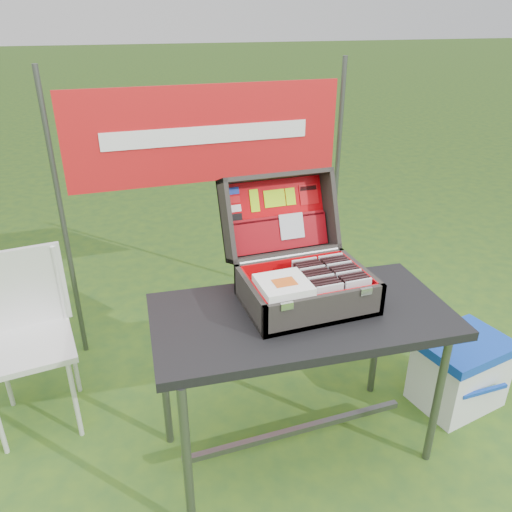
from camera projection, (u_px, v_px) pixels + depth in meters
name	position (u px, v px, depth m)	size (l,w,h in m)	color
ground	(273.00, 441.00, 2.48)	(80.00, 80.00, 0.00)	#2B5220
table	(298.00, 385.00, 2.27)	(1.26, 0.63, 0.79)	black
table_top	(302.00, 316.00, 2.11)	(1.26, 0.63, 0.04)	black
table_leg_fl	(187.00, 465.00, 1.89)	(0.04, 0.04, 0.75)	#59595B
table_leg_fr	(438.00, 397.00, 2.23)	(0.04, 0.04, 0.75)	#59595B
table_leg_bl	(164.00, 381.00, 2.32)	(0.04, 0.04, 0.75)	#59595B
table_leg_br	(377.00, 335.00, 2.66)	(0.04, 0.04, 0.75)	#59595B
table_brace	(296.00, 430.00, 2.39)	(1.11, 0.03, 0.03)	#59595B
suitcase	(302.00, 249.00, 2.10)	(0.53, 0.54, 0.47)	#403B36
suitcase_base_bottom	(306.00, 302.00, 2.15)	(0.53, 0.38, 0.02)	#403B36
suitcase_base_wall_front	(325.00, 311.00, 1.97)	(0.53, 0.02, 0.14)	#403B36
suitcase_base_wall_back	(290.00, 271.00, 2.28)	(0.53, 0.02, 0.14)	#403B36
suitcase_base_wall_left	(250.00, 300.00, 2.05)	(0.02, 0.38, 0.14)	#403B36
suitcase_base_wall_right	(359.00, 280.00, 2.20)	(0.02, 0.38, 0.14)	#403B36
suitcase_liner_floor	(306.00, 299.00, 2.15)	(0.49, 0.34, 0.01)	red
suitcase_latch_left	(287.00, 306.00, 1.89)	(0.05, 0.01, 0.03)	silver
suitcase_latch_right	(366.00, 291.00, 1.99)	(0.05, 0.01, 0.03)	silver
suitcase_hinge	(290.00, 256.00, 2.26)	(0.02, 0.02, 0.48)	silver
suitcase_lid_back	(275.00, 215.00, 2.36)	(0.53, 0.38, 0.02)	#403B36
suitcase_lid_rim_far	(275.00, 176.00, 2.29)	(0.53, 0.02, 0.14)	#403B36
suitcase_lid_rim_near	(284.00, 253.00, 2.32)	(0.53, 0.02, 0.14)	#403B36
suitcase_lid_rim_left	(227.00, 222.00, 2.23)	(0.02, 0.38, 0.14)	#403B36
suitcase_lid_rim_right	(329.00, 209.00, 2.38)	(0.02, 0.38, 0.14)	#403B36
suitcase_lid_liner	(276.00, 215.00, 2.35)	(0.49, 0.33, 0.01)	red
suitcase_liner_wall_front	(324.00, 307.00, 1.98)	(0.49, 0.01, 0.12)	red
suitcase_liner_wall_back	(292.00, 270.00, 2.26)	(0.49, 0.01, 0.12)	red
suitcase_liner_wall_left	(253.00, 297.00, 2.05)	(0.01, 0.34, 0.12)	red
suitcase_liner_wall_right	(357.00, 278.00, 2.19)	(0.01, 0.34, 0.12)	red
suitcase_lid_pocket	(280.00, 234.00, 2.34)	(0.47, 0.15, 0.03)	maroon
suitcase_pocket_edge	(278.00, 218.00, 2.33)	(0.46, 0.02, 0.02)	maroon
suitcase_pocket_cd	(292.00, 226.00, 2.34)	(0.12, 0.12, 0.01)	silver
lid_sticker_cc_a	(233.00, 191.00, 2.27)	(0.05, 0.03, 0.00)	#1933B2
lid_sticker_cc_b	(235.00, 200.00, 2.28)	(0.05, 0.03, 0.00)	red
lid_sticker_cc_c	(236.00, 208.00, 2.28)	(0.05, 0.03, 0.00)	white
lid_sticker_cc_d	(237.00, 217.00, 2.29)	(0.05, 0.03, 0.00)	black
lid_card_neon_tall	(255.00, 201.00, 2.31)	(0.04, 0.10, 0.00)	#ADEE08
lid_card_neon_main	(275.00, 198.00, 2.34)	(0.10, 0.08, 0.00)	#ADEE08
lid_card_neon_small	(290.00, 196.00, 2.36)	(0.05, 0.08, 0.00)	#ADEE08
lid_sticker_band	(309.00, 194.00, 2.39)	(0.09, 0.09, 0.00)	red
lid_sticker_band_bar	(308.00, 188.00, 2.39)	(0.09, 0.02, 0.00)	black
cd_left_0	(329.00, 300.00, 2.00)	(0.12, 0.01, 0.13)	silver
cd_left_1	(327.00, 297.00, 2.02)	(0.12, 0.01, 0.13)	black
cd_left_2	(325.00, 295.00, 2.04)	(0.12, 0.01, 0.13)	black
cd_left_3	(322.00, 292.00, 2.06)	(0.12, 0.01, 0.13)	black
cd_left_4	(320.00, 290.00, 2.07)	(0.12, 0.01, 0.13)	silver
cd_left_5	(318.00, 288.00, 2.09)	(0.12, 0.01, 0.13)	black
cd_left_6	(316.00, 286.00, 2.11)	(0.12, 0.01, 0.13)	black
cd_left_7	(314.00, 283.00, 2.13)	(0.12, 0.01, 0.13)	black
cd_left_8	(312.00, 281.00, 2.14)	(0.12, 0.01, 0.13)	silver
cd_left_9	(310.00, 279.00, 2.16)	(0.12, 0.01, 0.13)	black
cd_left_10	(308.00, 277.00, 2.18)	(0.12, 0.01, 0.13)	black
cd_left_11	(306.00, 275.00, 2.20)	(0.12, 0.01, 0.13)	black
cd_left_12	(304.00, 273.00, 2.22)	(0.12, 0.01, 0.13)	silver
cd_right_0	(357.00, 295.00, 2.04)	(0.12, 0.01, 0.13)	silver
cd_right_1	(355.00, 292.00, 2.06)	(0.12, 0.01, 0.13)	black
cd_right_2	(352.00, 290.00, 2.08)	(0.12, 0.01, 0.13)	black
cd_right_3	(350.00, 287.00, 2.09)	(0.12, 0.01, 0.13)	black
cd_right_4	(348.00, 285.00, 2.11)	(0.12, 0.01, 0.13)	silver
cd_right_5	(345.00, 283.00, 2.13)	(0.12, 0.01, 0.13)	black
cd_right_6	(343.00, 281.00, 2.15)	(0.12, 0.01, 0.13)	black
cd_right_7	(341.00, 279.00, 2.16)	(0.12, 0.01, 0.13)	black
cd_right_8	(338.00, 276.00, 2.18)	(0.12, 0.01, 0.13)	silver
cd_right_9	(336.00, 274.00, 2.20)	(0.12, 0.01, 0.13)	black
cd_right_10	(334.00, 272.00, 2.22)	(0.12, 0.01, 0.13)	black
cd_right_11	(332.00, 270.00, 2.24)	(0.12, 0.01, 0.13)	black
cd_right_12	(330.00, 268.00, 2.25)	(0.12, 0.01, 0.13)	silver
songbook_0	(283.00, 287.00, 1.99)	(0.20, 0.20, 0.01)	white
songbook_1	(283.00, 286.00, 1.99)	(0.20, 0.20, 0.01)	white
songbook_2	(283.00, 285.00, 1.99)	(0.20, 0.20, 0.01)	white
songbook_3	(283.00, 284.00, 1.99)	(0.20, 0.20, 0.01)	white
songbook_4	(283.00, 283.00, 1.98)	(0.20, 0.20, 0.01)	white
songbook_5	(284.00, 282.00, 1.98)	(0.20, 0.20, 0.01)	white
songbook_graphic	(284.00, 282.00, 1.97)	(0.09, 0.07, 0.00)	#D85919
cooler	(459.00, 371.00, 2.66)	(0.45, 0.34, 0.40)	white
cooler_body	(459.00, 375.00, 2.67)	(0.43, 0.32, 0.34)	white
cooler_lid	(465.00, 345.00, 2.58)	(0.45, 0.34, 0.05)	#113FB7
cooler_handle	(485.00, 391.00, 2.50)	(0.27, 0.02, 0.02)	#113FB7
chair	(30.00, 349.00, 2.42)	(0.41, 0.45, 0.90)	silver
chair_seat	(29.00, 347.00, 2.42)	(0.41, 0.41, 0.03)	silver
chair_backrest	(23.00, 288.00, 2.49)	(0.41, 0.03, 0.43)	silver
chair_leg_fr	(75.00, 399.00, 2.42)	(0.02, 0.02, 0.46)	silver
chair_leg_bl	(4.00, 371.00, 2.62)	(0.02, 0.02, 0.46)	silver
chair_leg_br	(74.00, 358.00, 2.72)	(0.02, 0.02, 0.46)	silver
chair_upright_right	(60.00, 285.00, 2.54)	(0.02, 0.02, 0.43)	silver
cardboard_box	(367.00, 317.00, 3.11)	(0.41, 0.06, 0.43)	brown
banner_post_left	(64.00, 225.00, 2.80)	(0.03, 0.03, 1.70)	#59595B
banner_post_right	(335.00, 193.00, 3.30)	(0.03, 0.03, 1.70)	#59595B
banner	(208.00, 134.00, 2.84)	(1.60, 0.01, 0.55)	red
banner_text	(209.00, 135.00, 2.83)	(1.20, 0.00, 0.10)	white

